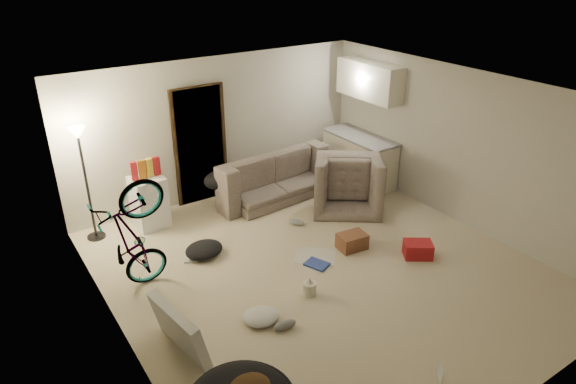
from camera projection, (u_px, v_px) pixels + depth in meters
floor at (320, 269)px, 7.29m from camera, size 5.50×6.00×0.02m
ceiling at (326, 95)px, 6.20m from camera, size 5.50×6.00×0.02m
wall_back at (219, 128)px, 8.99m from camera, size 5.50×0.02×2.50m
wall_front at (532, 311)px, 4.49m from camera, size 5.50×0.02×2.50m
wall_left at (113, 252)px, 5.36m from camera, size 0.02×6.00×2.50m
wall_right at (461, 147)px, 8.13m from camera, size 0.02×6.00×2.50m
doorway at (200, 145)px, 8.86m from camera, size 0.85×0.10×2.04m
door_trim at (200, 146)px, 8.84m from camera, size 0.97×0.04×2.10m
floor_lamp at (82, 160)px, 7.49m from camera, size 0.28×0.28×1.81m
kitchen_counter at (359, 160)px, 9.81m from camera, size 0.60×1.50×0.88m
counter_top at (360, 137)px, 9.61m from camera, size 0.64×1.54×0.04m
kitchen_uppers at (370, 80)px, 9.22m from camera, size 0.38×1.40×0.65m
sofa at (267, 179)px, 9.30m from camera, size 2.24×1.00×0.64m
armchair at (346, 184)px, 8.98m from camera, size 1.51×1.48×0.74m
bicycle at (136, 262)px, 6.64m from camera, size 1.66×0.73×0.96m
mini_fridge at (149, 202)px, 8.24m from camera, size 0.52×0.52×0.84m
snack_box_0 at (134, 171)px, 7.91m from camera, size 0.11×0.09×0.30m
snack_box_1 at (142, 169)px, 7.97m from camera, size 0.11×0.08×0.30m
snack_box_2 at (149, 168)px, 8.03m from camera, size 0.11×0.09×0.30m
snack_box_3 at (157, 166)px, 8.09m from camera, size 0.11×0.08×0.30m
sofa_drape at (219, 180)px, 8.72m from camera, size 0.66×0.59×0.28m
tv_box at (179, 330)px, 5.66m from camera, size 0.37×0.95×0.62m
drink_case_a at (352, 241)px, 7.72m from camera, size 0.45×0.35×0.24m
drink_case_b at (418, 249)px, 7.52m from camera, size 0.50×0.47×0.23m
juicer at (310, 288)px, 6.70m from camera, size 0.18×0.18×0.26m
newspaper at (315, 256)px, 7.57m from camera, size 0.75×0.74×0.01m
book_blue at (317, 264)px, 7.35m from camera, size 0.34×0.39×0.03m
book_white at (191, 258)px, 7.51m from camera, size 0.28×0.31×0.02m
shoe_1 at (297, 222)px, 8.39m from camera, size 0.24×0.28×0.10m
shoe_3 at (285, 325)px, 6.11m from camera, size 0.30×0.14×0.11m
clothes_lump_a at (204, 250)px, 7.56m from camera, size 0.64×0.57×0.18m
clothes_lump_c at (261, 317)px, 6.23m from camera, size 0.55×0.51×0.14m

